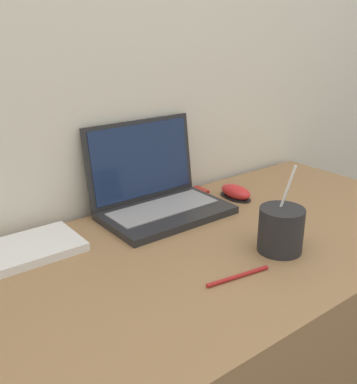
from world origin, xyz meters
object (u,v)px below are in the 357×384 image
object	(u,v)px
drink_cup	(281,229)
computer_mouse	(236,192)
usb_stick	(201,190)
pen	(238,276)
laptop	(156,192)

from	to	relation	value
drink_cup	computer_mouse	distance (m)	0.35
computer_mouse	usb_stick	world-z (taller)	computer_mouse
computer_mouse	pen	bearing A→B (deg)	-133.85
laptop	drink_cup	bearing A→B (deg)	-75.96
usb_stick	laptop	bearing A→B (deg)	-167.26
computer_mouse	usb_stick	size ratio (longest dim) A/B	1.91
drink_cup	usb_stick	world-z (taller)	drink_cup
drink_cup	pen	bearing A→B (deg)	-170.04
laptop	computer_mouse	world-z (taller)	laptop
computer_mouse	pen	world-z (taller)	computer_mouse
drink_cup	computer_mouse	xyz separation A→B (m)	(0.16, 0.31, -0.04)
pen	computer_mouse	bearing A→B (deg)	46.15
computer_mouse	usb_stick	bearing A→B (deg)	112.93
computer_mouse	usb_stick	distance (m)	0.12
laptop	computer_mouse	distance (m)	0.26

